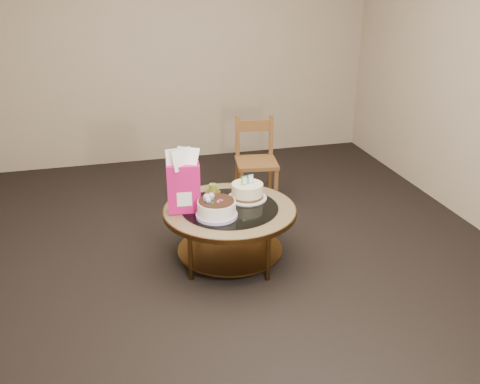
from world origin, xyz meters
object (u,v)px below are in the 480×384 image
object	(u,v)px
decorated_cake	(216,209)
cream_cake	(247,191)
coffee_table	(230,217)
dining_chair	(256,160)
gift_bag	(183,181)

from	to	relation	value
decorated_cake	cream_cake	bearing A→B (deg)	40.00
coffee_table	decorated_cake	size ratio (longest dim) A/B	3.35
cream_cake	dining_chair	distance (m)	0.99
cream_cake	dining_chair	world-z (taller)	dining_chair
decorated_cake	dining_chair	xyz separation A→B (m)	(0.65, 1.18, -0.10)
coffee_table	gift_bag	distance (m)	0.47
coffee_table	dining_chair	size ratio (longest dim) A/B	1.23
decorated_cake	coffee_table	bearing A→B (deg)	44.42
coffee_table	cream_cake	bearing A→B (deg)	36.20
decorated_cake	dining_chair	world-z (taller)	dining_chair
decorated_cake	dining_chair	size ratio (longest dim) A/B	0.37
gift_bag	dining_chair	distance (m)	1.35
decorated_cake	gift_bag	distance (m)	0.32
cream_cake	dining_chair	size ratio (longest dim) A/B	0.37
decorated_cake	cream_cake	world-z (taller)	cream_cake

